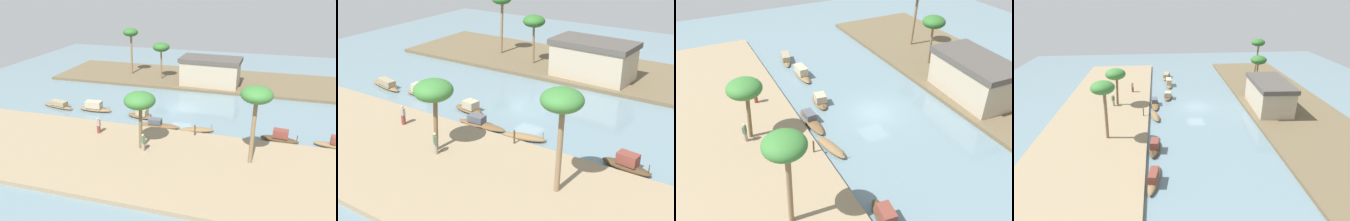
{
  "view_description": "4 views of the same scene",
  "coord_description": "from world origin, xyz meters",
  "views": [
    {
      "loc": [
        8.88,
        -37.04,
        15.0
      ],
      "look_at": [
        -1.11,
        -2.06,
        0.43
      ],
      "focal_mm": 34.61,
      "sensor_mm": 36.0,
      "label": 1
    },
    {
      "loc": [
        19.2,
        -32.8,
        16.01
      ],
      "look_at": [
        0.22,
        -4.16,
        1.13
      ],
      "focal_mm": 46.52,
      "sensor_mm": 36.0,
      "label": 2
    },
    {
      "loc": [
        23.89,
        -15.27,
        18.66
      ],
      "look_at": [
        -0.09,
        -3.25,
        1.1
      ],
      "focal_mm": 37.21,
      "sensor_mm": 36.0,
      "label": 3
    },
    {
      "loc": [
        37.32,
        -5.38,
        16.26
      ],
      "look_at": [
        2.3,
        -2.34,
        0.5
      ],
      "focal_mm": 29.14,
      "sensor_mm": 36.0,
      "label": 4
    }
  ],
  "objects": [
    {
      "name": "person_by_mooring",
      "position": [
        -0.59,
        -12.25,
        1.21
      ],
      "size": [
        0.47,
        0.42,
        1.72
      ],
      "rotation": [
        0.0,
        0.0,
        5.69
      ],
      "color": "gray",
      "rests_on": "riverbank_left"
    },
    {
      "name": "palm_tree_left_far",
      "position": [
        9.0,
        -11.5,
        6.33
      ],
      "size": [
        2.62,
        2.62,
        6.87
      ],
      "color": "#7F6647",
      "rests_on": "riverbank_left"
    },
    {
      "name": "sampan_foreground",
      "position": [
        3.24,
        -6.13,
        0.25
      ],
      "size": [
        3.72,
        1.73,
        0.94
      ],
      "rotation": [
        0.0,
        0.0,
        0.23
      ],
      "color": "brown",
      "rests_on": "river_water"
    },
    {
      "name": "sampan_near_left_bank",
      "position": [
        -3.84,
        -4.07,
        0.41
      ],
      "size": [
        3.37,
        1.67,
        1.13
      ],
      "rotation": [
        0.0,
        0.0,
        -0.14
      ],
      "color": "brown",
      "rests_on": "river_water"
    },
    {
      "name": "person_on_near_bank",
      "position": [
        -6.31,
        -9.9,
        1.14
      ],
      "size": [
        0.47,
        0.43,
        1.7
      ],
      "rotation": [
        0.0,
        0.0,
        6.08
      ],
      "color": "brown",
      "rests_on": "riverbank_left"
    },
    {
      "name": "sampan_with_red_awning",
      "position": [
        -15.1,
        -3.91,
        0.38
      ],
      "size": [
        4.8,
        1.86,
        0.95
      ],
      "rotation": [
        0.0,
        0.0,
        -0.2
      ],
      "color": "brown",
      "rests_on": "river_water"
    },
    {
      "name": "palm_tree_left_near",
      "position": [
        -1.02,
        -11.61,
        5.0
      ],
      "size": [
        2.88,
        2.88,
        5.49
      ],
      "color": "brown",
      "rests_on": "riverbank_left"
    },
    {
      "name": "river_water",
      "position": [
        0.0,
        0.0,
        0.0
      ],
      "size": [
        73.92,
        73.92,
        0.0
      ],
      "primitive_type": "plane",
      "color": "slate",
      "rests_on": "ground"
    },
    {
      "name": "riverbank_left",
      "position": [
        0.0,
        -13.43,
        0.2
      ],
      "size": [
        47.06,
        12.83,
        0.39
      ],
      "primitive_type": "cube",
      "color": "#937F60",
      "rests_on": "ground"
    },
    {
      "name": "riverside_building",
      "position": [
        2.03,
        10.18,
        2.47
      ],
      "size": [
        9.15,
        5.23,
        4.1
      ],
      "rotation": [
        0.0,
        0.0,
        -0.05
      ],
      "color": "tan",
      "rests_on": "riverbank_right"
    },
    {
      "name": "sampan_downstream_large",
      "position": [
        -1.04,
        -6.18,
        0.35
      ],
      "size": [
        4.63,
        1.35,
        1.02
      ],
      "rotation": [
        0.0,
        0.0,
        0.05
      ],
      "color": "brown",
      "rests_on": "river_water"
    },
    {
      "name": "riverbank_right",
      "position": [
        0.0,
        13.43,
        0.2
      ],
      "size": [
        47.06,
        12.83,
        0.39
      ],
      "primitive_type": "cube",
      "color": "brown",
      "rests_on": "ground"
    },
    {
      "name": "palm_tree_right_short",
      "position": [
        -11.72,
        12.86,
        6.97
      ],
      "size": [
        2.46,
        2.46,
        7.56
      ],
      "color": "#7F6647",
      "rests_on": "riverbank_right"
    },
    {
      "name": "sampan_upstream_small",
      "position": [
        11.66,
        -6.11,
        0.49
      ],
      "size": [
        3.8,
        1.52,
        1.33
      ],
      "rotation": [
        0.0,
        0.0,
        -0.13
      ],
      "color": "#47331E",
      "rests_on": "river_water"
    },
    {
      "name": "mooring_post",
      "position": [
        3.33,
        -7.71,
        0.95
      ],
      "size": [
        0.14,
        0.14,
        1.12
      ],
      "primitive_type": "cylinder",
      "color": "#4C3823",
      "rests_on": "riverbank_left"
    },
    {
      "name": "sampan_with_tall_canopy",
      "position": [
        -10.1,
        -3.67,
        0.51
      ],
      "size": [
        4.21,
        1.16,
        1.29
      ],
      "rotation": [
        0.0,
        0.0,
        0.02
      ],
      "color": "brown",
      "rests_on": "river_water"
    },
    {
      "name": "palm_tree_right_tall",
      "position": [
        -5.98,
        11.13,
        5.38
      ],
      "size": [
        2.62,
        2.62,
        5.8
      ],
      "color": "#7F6647",
      "rests_on": "riverbank_right"
    }
  ]
}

